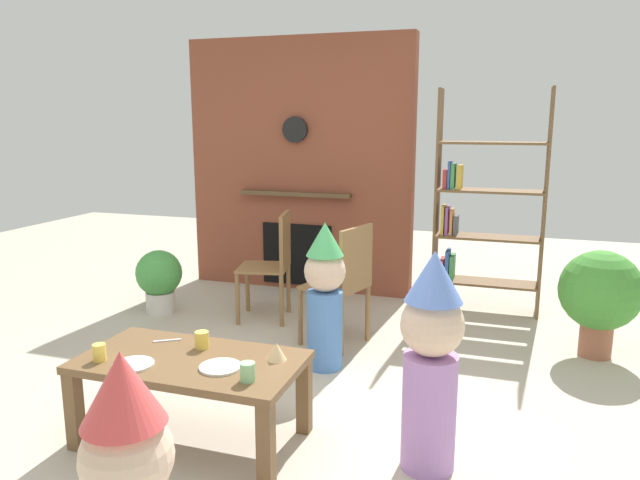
% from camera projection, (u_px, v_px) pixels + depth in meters
% --- Properties ---
extents(ground_plane, '(12.00, 12.00, 0.00)m').
position_uv_depth(ground_plane, '(272.00, 422.00, 3.26)').
color(ground_plane, '#BCB29E').
extents(brick_fireplace_feature, '(2.20, 0.28, 2.40)m').
position_uv_depth(brick_fireplace_feature, '(300.00, 167.00, 5.68)').
color(brick_fireplace_feature, brown).
rests_on(brick_fireplace_feature, ground_plane).
extents(bookshelf, '(0.90, 0.28, 1.90)m').
position_uv_depth(bookshelf, '(479.00, 211.00, 5.04)').
color(bookshelf, brown).
rests_on(bookshelf, ground_plane).
extents(coffee_table, '(1.13, 0.60, 0.45)m').
position_uv_depth(coffee_table, '(191.00, 371.00, 3.01)').
color(coffee_table, brown).
rests_on(coffee_table, ground_plane).
extents(paper_cup_near_left, '(0.07, 0.07, 0.09)m').
position_uv_depth(paper_cup_near_left, '(248.00, 372.00, 2.72)').
color(paper_cup_near_left, '#8CD18C').
rests_on(paper_cup_near_left, coffee_table).
extents(paper_cup_near_right, '(0.06, 0.06, 0.09)m').
position_uv_depth(paper_cup_near_right, '(99.00, 352.00, 2.95)').
color(paper_cup_near_right, '#F2CC4C').
rests_on(paper_cup_near_right, coffee_table).
extents(paper_cup_center, '(0.07, 0.07, 0.09)m').
position_uv_depth(paper_cup_center, '(202.00, 340.00, 3.12)').
color(paper_cup_center, '#F2CC4C').
rests_on(paper_cup_center, coffee_table).
extents(paper_plate_front, '(0.20, 0.20, 0.01)m').
position_uv_depth(paper_plate_front, '(133.00, 364.00, 2.90)').
color(paper_plate_front, white).
rests_on(paper_plate_front, coffee_table).
extents(paper_plate_rear, '(0.21, 0.21, 0.01)m').
position_uv_depth(paper_plate_rear, '(220.00, 367.00, 2.87)').
color(paper_plate_rear, white).
rests_on(paper_plate_rear, coffee_table).
extents(birthday_cake_slice, '(0.10, 0.10, 0.09)m').
position_uv_depth(birthday_cake_slice, '(277.00, 351.00, 2.96)').
color(birthday_cake_slice, '#EAC68C').
rests_on(birthday_cake_slice, coffee_table).
extents(table_fork, '(0.13, 0.09, 0.01)m').
position_uv_depth(table_fork, '(167.00, 340.00, 3.22)').
color(table_fork, silver).
rests_on(table_fork, coffee_table).
extents(child_in_pink, '(0.29, 0.29, 1.07)m').
position_uv_depth(child_in_pink, '(431.00, 357.00, 2.73)').
color(child_in_pink, '#B27FCC').
rests_on(child_in_pink, ground_plane).
extents(child_by_the_chairs, '(0.27, 0.27, 0.99)m').
position_uv_depth(child_by_the_chairs, '(325.00, 292.00, 3.88)').
color(child_by_the_chairs, '#4C7FC6').
rests_on(child_by_the_chairs, ground_plane).
extents(dining_chair_left, '(0.48, 0.48, 0.90)m').
position_uv_depth(dining_chair_left, '(274.00, 259.00, 4.86)').
color(dining_chair_left, olive).
rests_on(dining_chair_left, ground_plane).
extents(dining_chair_middle, '(0.50, 0.50, 0.90)m').
position_uv_depth(dining_chair_middle, '(345.00, 279.00, 4.27)').
color(dining_chair_middle, olive).
rests_on(dining_chair_middle, ground_plane).
extents(potted_plant_tall, '(0.56, 0.56, 0.76)m').
position_uv_depth(potted_plant_tall, '(600.00, 293.00, 4.09)').
color(potted_plant_tall, '#9E5B42').
rests_on(potted_plant_tall, ground_plane).
extents(potted_plant_short, '(0.39, 0.39, 0.55)m').
position_uv_depth(potted_plant_short, '(159.00, 278.00, 5.05)').
color(potted_plant_short, beige).
rests_on(potted_plant_short, ground_plane).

